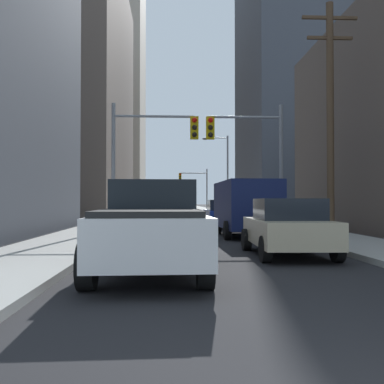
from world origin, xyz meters
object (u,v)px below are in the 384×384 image
sedan_beige (287,227)px  sedan_silver (161,220)px  cargo_van_navy (245,205)px  traffic_signal_near_right (249,146)px  traffic_signal_far_right (195,183)px  sedan_blue (223,214)px  traffic_signal_near_left (151,145)px  pickup_truck_white (151,227)px

sedan_beige → sedan_silver: 5.69m
cargo_van_navy → traffic_signal_near_right: size_ratio=0.88×
sedan_beige → traffic_signal_far_right: traffic_signal_far_right is taller
sedan_blue → traffic_signal_near_left: 6.18m
traffic_signal_near_left → traffic_signal_near_right: 4.59m
sedan_beige → traffic_signal_far_right: bearing=89.6°
sedan_beige → traffic_signal_near_right: 9.83m
sedan_blue → traffic_signal_far_right: bearing=89.1°
traffic_signal_near_left → traffic_signal_near_right: same height
sedan_silver → sedan_beige: bearing=-52.9°
sedan_blue → traffic_signal_far_right: 39.57m
traffic_signal_near_left → sedan_silver: bearing=-83.1°
sedan_beige → sedan_silver: size_ratio=1.01×
sedan_silver → traffic_signal_near_right: traffic_signal_near_right is taller
pickup_truck_white → sedan_blue: bearing=78.1°
sedan_blue → pickup_truck_white: bearing=-101.9°
traffic_signal_near_left → traffic_signal_far_right: size_ratio=1.00×
traffic_signal_far_right → traffic_signal_near_left: bearing=-95.8°
cargo_van_navy → traffic_signal_near_right: (0.58, 2.54, 2.75)m
cargo_van_navy → sedan_blue: (-0.22, 6.17, -0.52)m
sedan_beige → traffic_signal_near_right: bearing=86.4°
sedan_blue → traffic_signal_near_left: bearing=-136.2°
sedan_silver → traffic_signal_near_right: (4.02, 4.71, 3.26)m
traffic_signal_near_left → traffic_signal_near_right: size_ratio=1.00×
sedan_silver → sedan_blue: size_ratio=1.00×
pickup_truck_white → traffic_signal_far_right: (3.87, 54.93, 3.12)m
sedan_blue → traffic_signal_near_left: size_ratio=0.70×
sedan_silver → traffic_signal_near_left: size_ratio=0.70×
cargo_van_navy → sedan_silver: size_ratio=1.25×
sedan_blue → traffic_signal_near_right: bearing=-77.5°
pickup_truck_white → cargo_van_navy: cargo_van_navy is taller
cargo_van_navy → sedan_silver: cargo_van_navy is taller
cargo_van_navy → traffic_signal_near_left: 5.49m
sedan_beige → sedan_silver: bearing=127.1°
sedan_silver → traffic_signal_near_left: (-0.57, 4.71, 3.28)m
sedan_blue → traffic_signal_far_right: (0.60, 39.43, 3.28)m
sedan_silver → traffic_signal_near_right: bearing=49.5°
cargo_van_navy → sedan_beige: size_ratio=1.23×
pickup_truck_white → cargo_van_navy: (3.49, 9.34, 0.35)m
pickup_truck_white → sedan_blue: 15.84m
pickup_truck_white → traffic_signal_near_right: (4.08, 11.87, 3.10)m
pickup_truck_white → traffic_signal_far_right: bearing=86.0°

